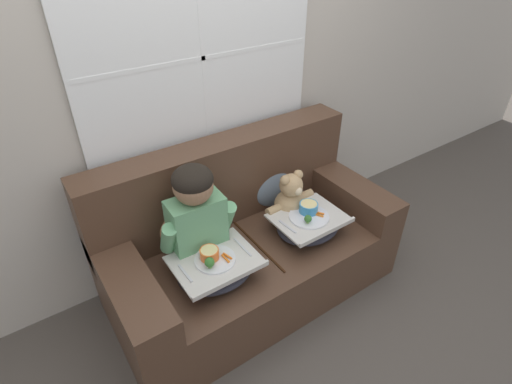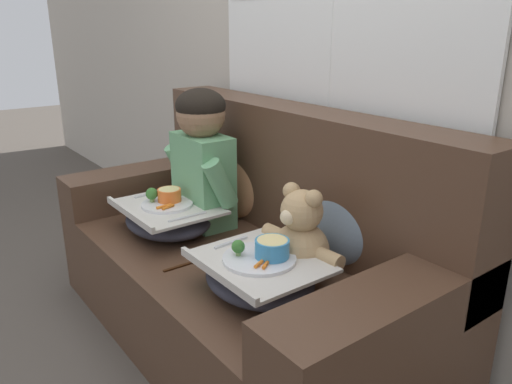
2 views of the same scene
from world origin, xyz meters
TOP-DOWN VIEW (x-y plane):
  - ground_plane at (0.00, 0.00)m, footprint 14.00×14.00m
  - wall_back_with_window at (0.00, 0.52)m, footprint 8.00×0.08m
  - couch at (0.00, 0.08)m, footprint 1.74×0.86m
  - throw_pillow_behind_child at (-0.33, 0.24)m, footprint 0.38×0.18m
  - throw_pillow_behind_teddy at (0.33, 0.24)m, footprint 0.35×0.17m
  - child_figure at (-0.33, 0.05)m, footprint 0.43×0.21m
  - teddy_bear at (0.33, 0.05)m, footprint 0.37×0.25m
  - lap_tray_child at (-0.33, -0.13)m, footprint 0.44×0.36m
  - lap_tray_teddy at (0.33, -0.13)m, footprint 0.42×0.35m

SIDE VIEW (x-z plane):
  - ground_plane at x=0.00m, z-range 0.00..0.00m
  - couch at x=0.00m, z-range -0.14..0.80m
  - lap_tray_child at x=-0.33m, z-range 0.37..0.57m
  - lap_tray_teddy at x=0.33m, z-range 0.37..0.57m
  - teddy_bear at x=0.33m, z-range 0.38..0.72m
  - throw_pillow_behind_child at x=-0.33m, z-range 0.39..0.78m
  - throw_pillow_behind_teddy at x=0.33m, z-range 0.40..0.76m
  - child_figure at x=-0.33m, z-range 0.43..1.04m
  - wall_back_with_window at x=0.00m, z-range 0.00..2.60m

